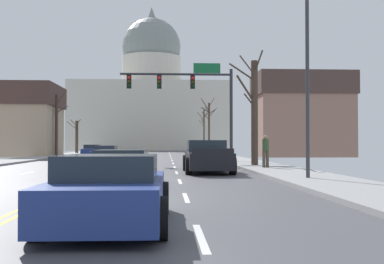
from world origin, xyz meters
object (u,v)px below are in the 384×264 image
(sedan_near_03, at_px, (110,192))
(pedestrian_00, at_px, (266,149))
(pickup_truck_near_01, at_px, (207,158))
(sedan_oncoming_00, at_px, (106,154))
(signal_gantry, at_px, (192,90))
(sedan_near_00, at_px, (204,156))
(sedan_oncoming_01, at_px, (92,151))
(sedan_near_02, at_px, (122,170))
(street_lamp_right, at_px, (301,46))

(sedan_near_03, relative_size, pedestrian_00, 2.51)
(pickup_truck_near_01, distance_m, sedan_oncoming_00, 17.46)
(pickup_truck_near_01, bearing_deg, signal_gantry, 91.07)
(sedan_oncoming_00, xyz_separation_m, pedestrian_00, (10.06, -14.36, 0.52))
(sedan_near_00, distance_m, sedan_near_03, 21.12)
(sedan_near_03, xyz_separation_m, sedan_oncoming_01, (-7.03, 44.06, 0.02))
(sedan_oncoming_00, bearing_deg, pedestrian_00, -54.98)
(signal_gantry, bearing_deg, sedan_near_02, -100.17)
(signal_gantry, distance_m, sedan_near_00, 6.23)
(signal_gantry, relative_size, sedan_oncoming_00, 1.68)
(sedan_near_02, xyz_separation_m, pedestrian_00, (6.61, 9.18, 0.53))
(sedan_near_02, bearing_deg, sedan_near_03, -86.54)
(sedan_near_00, height_order, pedestrian_00, pedestrian_00)
(street_lamp_right, relative_size, sedan_oncoming_00, 1.76)
(sedan_oncoming_00, relative_size, sedan_oncoming_01, 1.04)
(sedan_near_00, distance_m, sedan_near_02, 14.18)
(sedan_near_00, bearing_deg, sedan_near_02, -105.39)
(sedan_near_03, bearing_deg, sedan_near_02, 93.46)
(sedan_near_03, bearing_deg, sedan_oncoming_00, 97.21)
(pickup_truck_near_01, distance_m, sedan_oncoming_01, 31.05)
(sedan_near_02, distance_m, sedan_oncoming_01, 37.46)
(sedan_oncoming_01, bearing_deg, sedan_near_03, -80.94)
(sedan_near_02, xyz_separation_m, sedan_oncoming_01, (-6.59, 36.88, 0.04))
(street_lamp_right, bearing_deg, sedan_oncoming_01, 110.30)
(sedan_near_02, distance_m, sedan_near_03, 7.20)
(sedan_near_00, xyz_separation_m, pedestrian_00, (2.84, -4.49, 0.49))
(sedan_near_02, distance_m, pedestrian_00, 11.32)
(sedan_near_03, distance_m, sedan_oncoming_00, 30.97)
(sedan_oncoming_01, xyz_separation_m, pedestrian_00, (13.20, -27.70, 0.49))
(street_lamp_right, relative_size, pickup_truck_near_01, 1.58)
(sedan_near_02, height_order, sedan_near_03, sedan_near_03)
(sedan_near_03, height_order, sedan_oncoming_00, sedan_near_03)
(sedan_near_02, bearing_deg, sedan_near_00, 74.61)
(street_lamp_right, height_order, sedan_near_00, street_lamp_right)
(sedan_near_00, bearing_deg, pedestrian_00, -57.67)
(sedan_near_03, bearing_deg, pedestrian_00, 69.33)
(sedan_near_02, bearing_deg, signal_gantry, 79.83)
(sedan_near_02, relative_size, pedestrian_00, 2.75)
(sedan_oncoming_00, bearing_deg, sedan_near_00, -53.82)
(signal_gantry, xyz_separation_m, pedestrian_00, (3.39, -8.73, -4.04))
(street_lamp_right, relative_size, sedan_near_03, 1.97)
(signal_gantry, xyz_separation_m, sedan_near_02, (-3.21, -17.91, -4.57))
(sedan_oncoming_00, bearing_deg, sedan_near_03, -82.79)
(signal_gantry, relative_size, pedestrian_00, 4.69)
(sedan_near_03, distance_m, pedestrian_00, 17.50)
(sedan_oncoming_00, height_order, sedan_oncoming_01, sedan_oncoming_01)
(street_lamp_right, relative_size, sedan_near_02, 1.79)
(street_lamp_right, height_order, sedan_oncoming_00, street_lamp_right)
(sedan_near_00, distance_m, pickup_truck_near_01, 6.20)
(street_lamp_right, relative_size, sedan_oncoming_01, 1.84)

